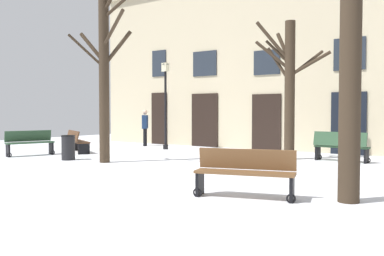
# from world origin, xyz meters

# --- Properties ---
(ground_plane) EXTENTS (29.78, 29.78, 0.00)m
(ground_plane) POSITION_xyz_m (0.00, 0.00, 0.00)
(ground_plane) COLOR white
(building_facade) EXTENTS (18.61, 0.60, 7.77)m
(building_facade) POSITION_xyz_m (0.00, 7.36, 3.91)
(building_facade) COLOR beige
(building_facade) RESTS_ON ground
(tree_foreground) EXTENTS (1.84, 1.39, 5.17)m
(tree_foreground) POSITION_xyz_m (5.31, -1.34, 2.54)
(tree_foreground) COLOR #382B1E
(tree_foreground) RESTS_ON ground
(tree_near_facade) EXTENTS (2.37, 1.68, 4.62)m
(tree_near_facade) POSITION_xyz_m (1.89, 4.38, 2.51)
(tree_near_facade) COLOR #382B1E
(tree_near_facade) RESTS_ON ground
(tree_left_of_center) EXTENTS (2.32, 1.45, 5.41)m
(tree_left_of_center) POSITION_xyz_m (-2.49, 0.26, 2.81)
(tree_left_of_center) COLOR #382B1E
(tree_left_of_center) RESTS_ON ground
(streetlamp) EXTENTS (0.30, 0.30, 3.72)m
(streetlamp) POSITION_xyz_m (-3.85, 5.03, 2.28)
(streetlamp) COLOR black
(streetlamp) RESTS_ON ground
(litter_bin) EXTENTS (0.46, 0.46, 0.82)m
(litter_bin) POSITION_xyz_m (-4.02, 0.07, 0.41)
(litter_bin) COLOR black
(litter_bin) RESTS_ON ground
(bench_by_litter_bin) EXTENTS (0.90, 1.73, 0.91)m
(bench_by_litter_bin) POSITION_xyz_m (-6.33, 0.20, 0.48)
(bench_by_litter_bin) COLOR #2D4C33
(bench_by_litter_bin) RESTS_ON ground
(bench_near_center_tree) EXTENTS (1.72, 0.57, 0.96)m
(bench_near_center_tree) POSITION_xyz_m (3.50, 4.69, 0.49)
(bench_near_center_tree) COLOR #2D4C33
(bench_near_center_tree) RESTS_ON ground
(bench_back_to_back_left) EXTENTS (1.91, 1.34, 0.87)m
(bench_back_to_back_left) POSITION_xyz_m (-5.85, 1.97, 0.44)
(bench_back_to_back_left) COLOR #51331E
(bench_back_to_back_left) RESTS_ON ground
(bench_far_corner) EXTENTS (1.89, 0.92, 0.90)m
(bench_far_corner) POSITION_xyz_m (3.61, -2.07, 0.48)
(bench_far_corner) COLOR brown
(bench_far_corner) RESTS_ON ground
(person_by_shop_door) EXTENTS (0.38, 0.44, 1.69)m
(person_by_shop_door) POSITION_xyz_m (-5.70, 5.84, 0.94)
(person_by_shop_door) COLOR black
(person_by_shop_door) RESTS_ON ground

